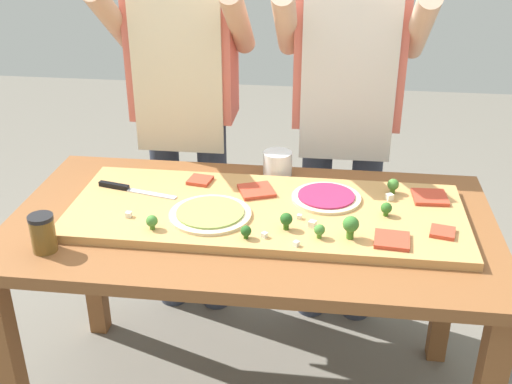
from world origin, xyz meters
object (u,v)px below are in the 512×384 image
at_px(broccoli_floret_back_right, 286,220).
at_px(cheese_crumble_e, 299,217).
at_px(pizza_slice_center, 392,240).
at_px(pizza_slice_far_left, 200,180).
at_px(broccoli_floret_center_left, 393,185).
at_px(cheese_crumble_b, 129,214).
at_px(pizza_slice_near_left, 443,232).
at_px(pizza_slice_near_right, 430,197).
at_px(pizza_whole_beet_magenta, 326,197).
at_px(broccoli_floret_front_left, 246,231).
at_px(cheese_crumble_f, 264,235).
at_px(broccoli_floret_back_left, 319,230).
at_px(flour_cup, 278,165).
at_px(chefs_knife, 126,188).
at_px(broccoli_floret_front_mid, 152,221).
at_px(sauce_jar, 43,233).
at_px(pizza_slice_far_right, 258,191).
at_px(cook_left, 184,92).
at_px(cheese_crumble_c, 389,197).
at_px(cheese_crumble_d, 312,224).
at_px(pizza_whole_pesto_green, 210,214).
at_px(cook_right, 347,99).
at_px(broccoli_floret_back_mid, 386,208).
at_px(cheese_crumble_a, 296,244).
at_px(prep_table, 252,247).
at_px(broccoli_floret_center_right, 351,225).

height_order(broccoli_floret_back_right, cheese_crumble_e, broccoli_floret_back_right).
relative_size(pizza_slice_center, pizza_slice_far_left, 1.33).
xyz_separation_m(pizza_slice_center, broccoli_floret_center_left, (0.02, 0.32, 0.02)).
bearing_deg(broccoli_floret_back_right, cheese_crumble_b, 178.23).
height_order(pizza_slice_near_left, broccoli_floret_center_left, broccoli_floret_center_left).
xyz_separation_m(pizza_slice_center, pizza_slice_near_right, (0.14, 0.29, 0.00)).
xyz_separation_m(pizza_whole_beet_magenta, broccoli_floret_back_right, (-0.11, -0.21, 0.02)).
bearing_deg(broccoli_floret_front_left, cheese_crumble_f, 12.07).
relative_size(broccoli_floret_back_left, flour_cup, 0.42).
relative_size(chefs_knife, broccoli_floret_front_mid, 6.26).
height_order(broccoli_floret_back_right, broccoli_floret_center_left, broccoli_floret_back_right).
bearing_deg(sauce_jar, pizza_slice_far_right, 34.71).
bearing_deg(pizza_whole_beet_magenta, sauce_jar, -154.96).
height_order(pizza_slice_far_left, cook_left, cook_left).
bearing_deg(cheese_crumble_c, pizza_slice_center, -92.01).
distance_m(cheese_crumble_e, cheese_crumble_f, 0.16).
xyz_separation_m(cheese_crumble_d, cheese_crumble_e, (-0.04, 0.05, -0.00)).
distance_m(broccoli_floret_center_left, cook_left, 0.90).
bearing_deg(cheese_crumble_d, cheese_crumble_f, -150.00).
bearing_deg(pizza_slice_near_right, cook_left, 154.18).
height_order(broccoli_floret_back_right, cheese_crumble_c, broccoli_floret_back_right).
height_order(pizza_whole_pesto_green, cheese_crumble_e, pizza_whole_pesto_green).
bearing_deg(broccoli_floret_front_left, cook_left, 114.66).
height_order(broccoli_floret_back_left, broccoli_floret_back_right, broccoli_floret_back_right).
bearing_deg(pizza_slice_center, cheese_crumble_f, -176.75).
distance_m(cheese_crumble_c, flour_cup, 0.44).
height_order(chefs_knife, broccoli_floret_front_left, broccoli_floret_front_left).
height_order(cheese_crumble_b, cook_right, cook_right).
relative_size(pizza_slice_near_left, cheese_crumble_b, 4.18).
bearing_deg(broccoli_floret_front_mid, cook_left, 95.12).
xyz_separation_m(chefs_knife, cheese_crumble_d, (0.63, -0.17, 0.00)).
distance_m(broccoli_floret_back_left, cheese_crumble_b, 0.59).
bearing_deg(cheese_crumble_d, broccoli_floret_back_mid, 24.40).
bearing_deg(pizza_slice_near_left, broccoli_floret_front_left, -170.39).
bearing_deg(cheese_crumble_e, pizza_whole_beet_magenta, 61.16).
height_order(cheese_crumble_a, sauce_jar, sauce_jar).
distance_m(pizza_slice_near_right, flour_cup, 0.55).
distance_m(broccoli_floret_back_right, broccoli_floret_center_left, 0.44).
relative_size(prep_table, chefs_knife, 5.41).
height_order(broccoli_floret_back_mid, cheese_crumble_a, broccoli_floret_back_mid).
bearing_deg(pizza_slice_far_left, pizza_slice_far_right, -15.03).
relative_size(prep_table, cheese_crumble_d, 76.20).
distance_m(prep_table, pizza_whole_pesto_green, 0.20).
bearing_deg(pizza_slice_near_right, broccoli_floret_center_right, -132.26).
height_order(cheese_crumble_a, cheese_crumble_d, cheese_crumble_d).
height_order(pizza_slice_near_right, sauce_jar, sauce_jar).
bearing_deg(pizza_whole_pesto_green, broccoli_floret_back_left, -15.18).
distance_m(pizza_slice_far_right, cheese_crumble_b, 0.43).
relative_size(pizza_slice_far_right, sauce_jar, 0.95).
distance_m(broccoli_floret_back_left, cheese_crumble_e, 0.13).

